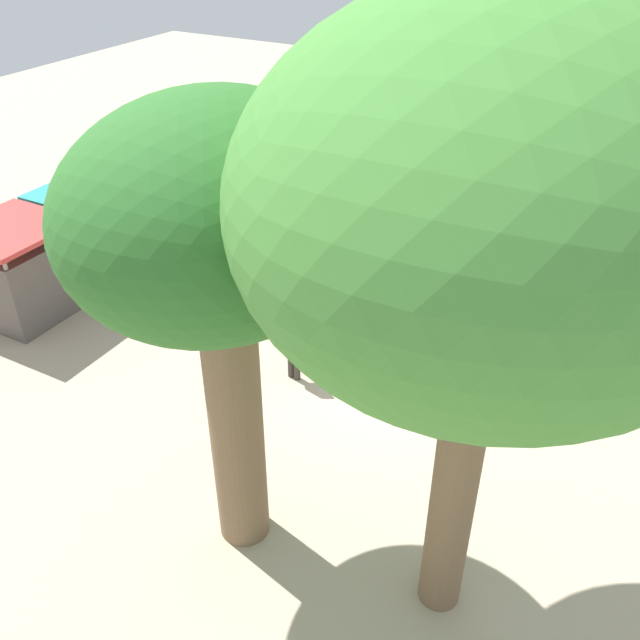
{
  "coord_description": "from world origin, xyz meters",
  "views": [
    {
      "loc": [
        -11.29,
        -4.66,
        9.56
      ],
      "look_at": [
        0.44,
        1.74,
        0.8
      ],
      "focal_mm": 38.32,
      "sensor_mm": 36.0,
      "label": 1
    }
  ],
  "objects_px": {
    "person_handler": "(293,343)",
    "market_stall_red": "(22,277)",
    "wooden_bench": "(424,320)",
    "shade_tree_main": "(499,199)",
    "market_stall_teal": "(97,236)",
    "elephant": "(336,310)",
    "shade_tree_secondary": "(219,228)",
    "picnic_table_near": "(517,278)"
  },
  "relations": [
    {
      "from": "person_handler",
      "to": "shade_tree_secondary",
      "type": "bearing_deg",
      "value": -153.82
    },
    {
      "from": "picnic_table_near",
      "to": "market_stall_teal",
      "type": "xyz_separation_m",
      "value": [
        -4.29,
        10.67,
        0.55
      ]
    },
    {
      "from": "picnic_table_near",
      "to": "person_handler",
      "type": "bearing_deg",
      "value": -4.57
    },
    {
      "from": "shade_tree_main",
      "to": "market_stall_red",
      "type": "bearing_deg",
      "value": 77.44
    },
    {
      "from": "wooden_bench",
      "to": "market_stall_teal",
      "type": "height_order",
      "value": "market_stall_teal"
    },
    {
      "from": "shade_tree_main",
      "to": "market_stall_teal",
      "type": "xyz_separation_m",
      "value": [
        5.29,
        12.08,
        -5.57
      ]
    },
    {
      "from": "elephant",
      "to": "person_handler",
      "type": "relative_size",
      "value": 1.5
    },
    {
      "from": "shade_tree_secondary",
      "to": "market_stall_red",
      "type": "bearing_deg",
      "value": 70.57
    },
    {
      "from": "market_stall_teal",
      "to": "picnic_table_near",
      "type": "bearing_deg",
      "value": -68.11
    },
    {
      "from": "person_handler",
      "to": "market_stall_red",
      "type": "relative_size",
      "value": 0.64
    },
    {
      "from": "elephant",
      "to": "shade_tree_main",
      "type": "distance_m",
      "value": 8.91
    },
    {
      "from": "person_handler",
      "to": "picnic_table_near",
      "type": "relative_size",
      "value": 0.81
    },
    {
      "from": "elephant",
      "to": "picnic_table_near",
      "type": "distance_m",
      "value": 5.41
    },
    {
      "from": "shade_tree_main",
      "to": "market_stall_teal",
      "type": "bearing_deg",
      "value": 66.35
    },
    {
      "from": "shade_tree_secondary",
      "to": "shade_tree_main",
      "type": "bearing_deg",
      "value": -83.97
    },
    {
      "from": "shade_tree_secondary",
      "to": "picnic_table_near",
      "type": "bearing_deg",
      "value": -11.46
    },
    {
      "from": "picnic_table_near",
      "to": "market_stall_teal",
      "type": "relative_size",
      "value": 0.79
    },
    {
      "from": "elephant",
      "to": "shade_tree_main",
      "type": "xyz_separation_m",
      "value": [
        -5.19,
        -4.55,
        5.64
      ]
    },
    {
      "from": "market_stall_teal",
      "to": "wooden_bench",
      "type": "bearing_deg",
      "value": -81.65
    },
    {
      "from": "elephant",
      "to": "market_stall_teal",
      "type": "height_order",
      "value": "market_stall_teal"
    },
    {
      "from": "picnic_table_near",
      "to": "elephant",
      "type": "bearing_deg",
      "value": -9.98
    },
    {
      "from": "wooden_bench",
      "to": "market_stall_red",
      "type": "distance_m",
      "value": 10.03
    },
    {
      "from": "elephant",
      "to": "shade_tree_secondary",
      "type": "height_order",
      "value": "shade_tree_secondary"
    },
    {
      "from": "shade_tree_secondary",
      "to": "market_stall_teal",
      "type": "distance_m",
      "value": 11.31
    },
    {
      "from": "market_stall_red",
      "to": "market_stall_teal",
      "type": "distance_m",
      "value": 2.6
    },
    {
      "from": "market_stall_red",
      "to": "picnic_table_near",
      "type": "bearing_deg",
      "value": -57.16
    },
    {
      "from": "wooden_bench",
      "to": "picnic_table_near",
      "type": "bearing_deg",
      "value": 161.91
    },
    {
      "from": "market_stall_teal",
      "to": "elephant",
      "type": "bearing_deg",
      "value": -90.78
    },
    {
      "from": "shade_tree_secondary",
      "to": "picnic_table_near",
      "type": "height_order",
      "value": "shade_tree_secondary"
    },
    {
      "from": "person_handler",
      "to": "shade_tree_main",
      "type": "relative_size",
      "value": 0.18
    },
    {
      "from": "shade_tree_main",
      "to": "wooden_bench",
      "type": "height_order",
      "value": "shade_tree_main"
    },
    {
      "from": "shade_tree_main",
      "to": "shade_tree_secondary",
      "type": "xyz_separation_m",
      "value": [
        -0.36,
        3.43,
        -0.97
      ]
    },
    {
      "from": "shade_tree_secondary",
      "to": "wooden_bench",
      "type": "relative_size",
      "value": 5.19
    },
    {
      "from": "elephant",
      "to": "shade_tree_secondary",
      "type": "xyz_separation_m",
      "value": [
        -5.55,
        -1.12,
        4.67
      ]
    },
    {
      "from": "shade_tree_main",
      "to": "picnic_table_near",
      "type": "bearing_deg",
      "value": 8.38
    },
    {
      "from": "shade_tree_secondary",
      "to": "market_stall_teal",
      "type": "height_order",
      "value": "shade_tree_secondary"
    },
    {
      "from": "wooden_bench",
      "to": "market_stall_red",
      "type": "xyz_separation_m",
      "value": [
        -3.95,
        9.19,
        0.67
      ]
    },
    {
      "from": "elephant",
      "to": "wooden_bench",
      "type": "xyz_separation_m",
      "value": [
        1.45,
        -1.66,
        -0.6
      ]
    },
    {
      "from": "shade_tree_main",
      "to": "elephant",
      "type": "bearing_deg",
      "value": 41.23
    },
    {
      "from": "shade_tree_secondary",
      "to": "market_stall_red",
      "type": "distance_m",
      "value": 10.26
    },
    {
      "from": "person_handler",
      "to": "wooden_bench",
      "type": "xyz_separation_m",
      "value": [
        2.94,
        -1.94,
        -0.48
      ]
    },
    {
      "from": "elephant",
      "to": "person_handler",
      "type": "bearing_deg",
      "value": -23.31
    }
  ]
}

